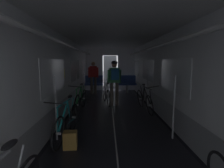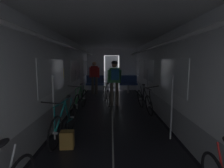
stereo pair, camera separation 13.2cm
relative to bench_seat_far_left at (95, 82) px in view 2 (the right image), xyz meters
name	(u,v)px [view 2 (the right image)]	position (x,y,z in m)	size (l,w,h in m)	color
train_car_shell	(112,61)	(0.90, -4.47, 1.13)	(3.14, 12.34, 2.57)	black
bench_seat_far_left	(95,82)	(0.00, 0.00, 0.00)	(0.98, 0.51, 0.95)	gray
bench_seat_far_right	(128,82)	(1.80, 0.00, 0.00)	(0.98, 0.51, 0.95)	gray
bicycle_black	(144,100)	(2.00, -3.74, -0.19)	(0.52, 1.70, 0.96)	black
bicycle_teal	(65,122)	(-0.15, -5.94, -0.18)	(0.45, 1.69, 0.95)	black
bicycle_green	(80,100)	(-0.19, -3.64, -0.18)	(0.44, 1.69, 0.95)	black
person_cyclist_aisle	(114,78)	(1.00, -2.93, 0.50)	(0.55, 0.41, 1.73)	brown
bicycle_white_in_aisle	(107,95)	(0.69, -2.66, -0.18)	(0.46, 1.67, 0.94)	black
person_standing_near_bench	(94,75)	(0.00, -0.38, 0.41)	(0.53, 0.23, 1.69)	brown
backpack_on_floor	(67,140)	(0.00, -6.38, -0.40)	(0.26, 0.20, 0.34)	olive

